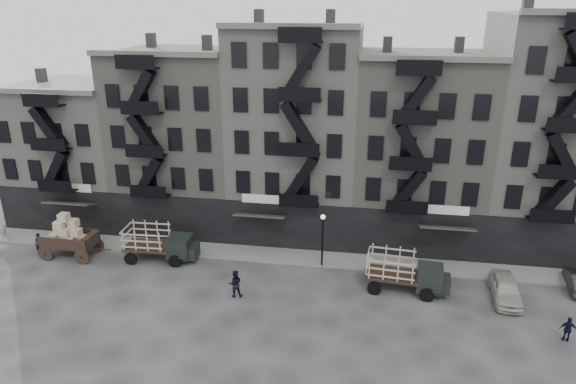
# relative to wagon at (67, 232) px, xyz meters

# --- Properties ---
(ground) EXTENTS (140.00, 140.00, 0.00)m
(ground) POSITION_rel_wagon_xyz_m (16.67, -1.20, -2.06)
(ground) COLOR #38383A
(ground) RESTS_ON ground
(sidewalk) EXTENTS (55.00, 2.50, 0.15)m
(sidewalk) POSITION_rel_wagon_xyz_m (16.67, 2.55, -1.98)
(sidewalk) COLOR slate
(sidewalk) RESTS_ON ground
(building_west) EXTENTS (10.00, 11.35, 13.20)m
(building_west) POSITION_rel_wagon_xyz_m (-3.33, 8.63, 3.95)
(building_west) COLOR gray
(building_west) RESTS_ON ground
(building_midwest) EXTENTS (10.00, 11.35, 16.20)m
(building_midwest) POSITION_rel_wagon_xyz_m (6.67, 8.63, 5.45)
(building_midwest) COLOR slate
(building_midwest) RESTS_ON ground
(building_center) EXTENTS (10.00, 11.35, 18.20)m
(building_center) POSITION_rel_wagon_xyz_m (16.67, 8.62, 6.45)
(building_center) COLOR gray
(building_center) RESTS_ON ground
(building_mideast) EXTENTS (10.00, 11.35, 16.20)m
(building_mideast) POSITION_rel_wagon_xyz_m (26.67, 8.63, 5.45)
(building_mideast) COLOR slate
(building_mideast) RESTS_ON ground
(building_east) EXTENTS (10.00, 11.35, 19.20)m
(building_east) POSITION_rel_wagon_xyz_m (36.67, 8.62, 6.95)
(building_east) COLOR gray
(building_east) RESTS_ON ground
(lamp_post) EXTENTS (0.36, 0.36, 4.28)m
(lamp_post) POSITION_rel_wagon_xyz_m (19.67, 1.40, 0.73)
(lamp_post) COLOR black
(lamp_post) RESTS_ON ground
(wagon) EXTENTS (4.31, 2.40, 3.60)m
(wagon) POSITION_rel_wagon_xyz_m (0.00, 0.00, 0.00)
(wagon) COLOR black
(wagon) RESTS_ON ground
(stake_truck_west) EXTENTS (5.65, 2.52, 2.79)m
(stake_truck_west) POSITION_rel_wagon_xyz_m (7.18, 0.57, -0.47)
(stake_truck_west) COLOR black
(stake_truck_west) RESTS_ON ground
(stake_truck_east) EXTENTS (5.75, 2.74, 2.80)m
(stake_truck_east) POSITION_rel_wagon_xyz_m (25.63, -1.01, -0.46)
(stake_truck_east) COLOR black
(stake_truck_east) RESTS_ON ground
(car_east) EXTENTS (2.02, 4.56, 1.52)m
(car_east) POSITION_rel_wagon_xyz_m (32.29, -1.03, -1.30)
(car_east) COLOR #B0AA9E
(car_east) RESTS_ON ground
(pedestrian_west) EXTENTS (0.81, 0.75, 1.86)m
(pedestrian_west) POSITION_rel_wagon_xyz_m (-2.39, -0.23, -1.13)
(pedestrian_west) COLOR black
(pedestrian_west) RESTS_ON ground
(pedestrian_mid) EXTENTS (1.10, 0.94, 1.96)m
(pedestrian_mid) POSITION_rel_wagon_xyz_m (14.28, -3.61, -1.08)
(pedestrian_mid) COLOR black
(pedestrian_mid) RESTS_ON ground
(policeman) EXTENTS (0.98, 0.49, 1.61)m
(policeman) POSITION_rel_wagon_xyz_m (34.84, -5.20, -1.25)
(policeman) COLOR black
(policeman) RESTS_ON ground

